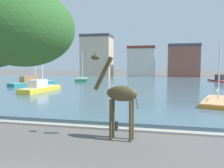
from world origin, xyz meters
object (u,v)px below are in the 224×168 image
object	(u,v)px
sailboat_red	(218,80)
sailboat_teal	(35,83)
giraffe_statue	(119,95)
sailboat_green	(83,80)
sailboat_orange	(218,102)
mooring_bollard	(116,126)
sailboat_yellow	(43,89)

from	to	relation	value
sailboat_red	sailboat_teal	distance (m)	34.80
giraffe_statue	sailboat_green	bearing A→B (deg)	112.50
sailboat_orange	mooring_bollard	size ratio (longest dim) A/B	14.38
sailboat_orange	sailboat_red	distance (m)	27.70
giraffe_statue	mooring_bollard	distance (m)	2.42
sailboat_teal	sailboat_green	distance (m)	11.93
mooring_bollard	sailboat_yellow	bearing A→B (deg)	131.84
sailboat_yellow	sailboat_green	bearing A→B (deg)	94.26
mooring_bollard	giraffe_statue	bearing A→B (deg)	-73.25
sailboat_orange	sailboat_green	size ratio (longest dim) A/B	0.88
sailboat_red	sailboat_teal	xyz separation A→B (m)	(-31.56, -14.68, 0.06)
sailboat_teal	sailboat_green	bearing A→B (deg)	69.09
mooring_bollard	sailboat_green	bearing A→B (deg)	112.74
sailboat_yellow	sailboat_red	world-z (taller)	sailboat_red
sailboat_orange	mooring_bollard	world-z (taller)	sailboat_orange
sailboat_yellow	sailboat_green	xyz separation A→B (m)	(-1.40, 18.80, -0.15)
sailboat_orange	sailboat_green	distance (m)	31.42
sailboat_yellow	sailboat_orange	xyz separation A→B (m)	(19.53, -4.63, -0.25)
giraffe_statue	sailboat_red	size ratio (longest dim) A/B	0.61
sailboat_green	mooring_bollard	world-z (taller)	sailboat_green
giraffe_statue	sailboat_green	distance (m)	36.62
sailboat_red	mooring_bollard	size ratio (longest dim) A/B	14.12
sailboat_yellow	sailboat_teal	bearing A→B (deg)	126.49
sailboat_orange	giraffe_statue	bearing A→B (deg)	-123.81
sailboat_red	mooring_bollard	bearing A→B (deg)	-110.90
sailboat_green	mooring_bollard	distance (m)	35.13
giraffe_statue	sailboat_teal	world-z (taller)	sailboat_teal
giraffe_statue	mooring_bollard	size ratio (longest dim) A/B	8.56
sailboat_orange	sailboat_teal	size ratio (longest dim) A/B	0.78
giraffe_statue	sailboat_yellow	xyz separation A→B (m)	(-12.60, 14.99, -1.58)
sailboat_orange	sailboat_teal	distance (m)	28.03
sailboat_orange	sailboat_teal	bearing A→B (deg)	154.01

